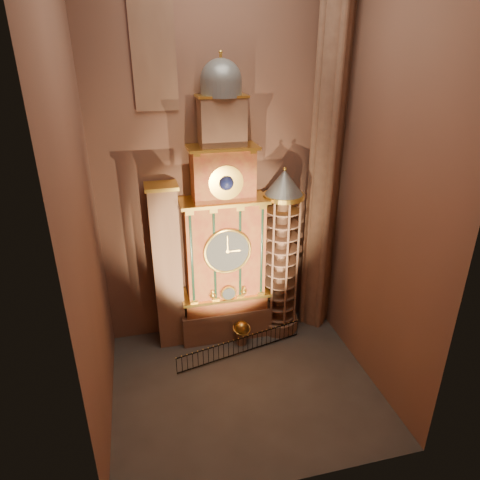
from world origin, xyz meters
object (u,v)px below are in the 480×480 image
object	(u,v)px
astronomical_clock	(224,238)
celestial_globe	(242,330)
portrait_tower	(167,268)
stair_turret	(281,256)
iron_railing	(241,346)

from	to	relation	value
astronomical_clock	celestial_globe	size ratio (longest dim) A/B	10.40
portrait_tower	stair_turret	distance (m)	6.91
iron_railing	celestial_globe	bearing A→B (deg)	73.30
stair_turret	iron_railing	bearing A→B (deg)	-145.64
stair_turret	portrait_tower	bearing A→B (deg)	177.67
astronomical_clock	stair_turret	size ratio (longest dim) A/B	1.55
iron_railing	astronomical_clock	bearing A→B (deg)	100.74
portrait_tower	iron_railing	distance (m)	6.41
portrait_tower	stair_turret	bearing A→B (deg)	-2.33
astronomical_clock	celestial_globe	bearing A→B (deg)	-61.43
astronomical_clock	portrait_tower	xyz separation A→B (m)	(-3.40, 0.02, -1.53)
astronomical_clock	iron_railing	distance (m)	6.53
stair_turret	celestial_globe	xyz separation A→B (m)	(-2.76, -1.10, -4.31)
iron_railing	portrait_tower	bearing A→B (deg)	148.37
portrait_tower	stair_turret	size ratio (longest dim) A/B	0.94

